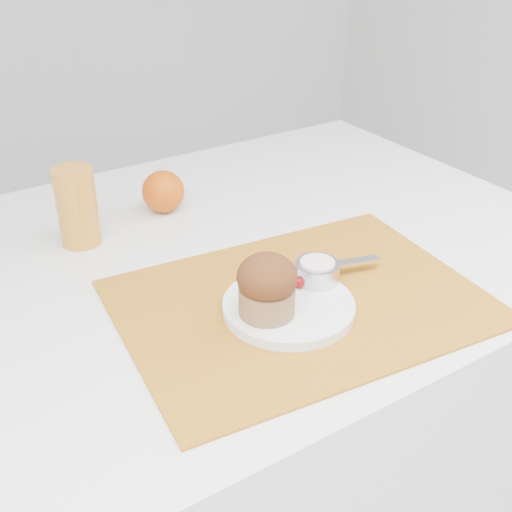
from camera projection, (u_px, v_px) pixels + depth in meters
table at (211, 432)px, 1.18m from camera, size 1.20×0.80×0.75m
placemat at (301, 301)px, 0.88m from camera, size 0.52×0.40×0.00m
plate at (289, 307)px, 0.85m from camera, size 0.20×0.20×0.01m
ramekin at (317, 271)px, 0.89m from camera, size 0.08×0.08×0.03m
cream at (317, 263)px, 0.88m from camera, size 0.05×0.05×0.01m
raspberry_near at (280, 270)px, 0.90m from camera, size 0.02×0.02×0.02m
raspberry_far at (299, 282)px, 0.87m from camera, size 0.02×0.02×0.02m
butter_knife at (321, 267)px, 0.92m from camera, size 0.18×0.06×0.00m
orange at (163, 192)px, 1.11m from camera, size 0.07×0.07×0.07m
juice_glass at (77, 207)px, 0.99m from camera, size 0.08×0.08×0.13m
muffin at (267, 286)px, 0.81m from camera, size 0.08×0.08×0.08m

